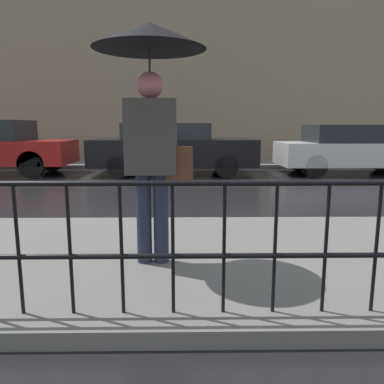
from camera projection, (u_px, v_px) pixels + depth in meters
ground_plane at (131, 186)px, 8.52m from camera, size 80.00×80.00×0.00m
sidewalk_near at (59, 259)px, 3.68m from camera, size 28.00×2.89×0.12m
sidewalk_far at (150, 164)px, 12.85m from camera, size 28.00×1.90×0.12m
lane_marking at (131, 186)px, 8.52m from camera, size 25.20×0.12×0.01m
building_storefront at (151, 70)px, 13.37m from camera, size 28.00×0.30×6.68m
pedestrian at (151, 83)px, 3.17m from camera, size 0.96×0.96×2.08m
car_black at (172, 148)px, 10.55m from camera, size 4.56×1.85×1.43m
car_white at (350, 149)px, 10.63m from camera, size 4.10×1.75×1.39m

